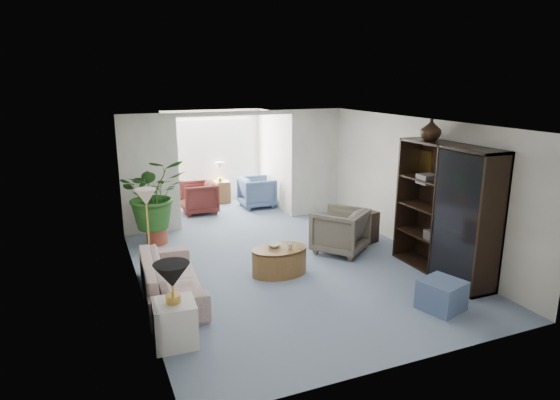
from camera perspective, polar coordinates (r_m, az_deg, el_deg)
name	(u,v)px	position (r m, az deg, el deg)	size (l,w,h in m)	color
floor	(294,270)	(8.22, 1.63, -8.41)	(6.00, 6.00, 0.00)	#7D8FA5
sunroom_floor	(225,211)	(11.87, -6.54, -1.26)	(2.60, 2.60, 0.00)	#7D8FA5
back_pier_left	(150,175)	(10.16, -15.31, 2.90)	(1.20, 0.12, 2.50)	white
back_pier_right	(315,163)	(11.28, 4.21, 4.47)	(1.20, 0.12, 2.50)	white
back_header	(237,113)	(10.41, -5.19, 10.28)	(2.60, 0.12, 0.10)	white
window_pane	(212,149)	(12.61, -8.11, 6.11)	(2.20, 0.02, 1.50)	white
window_blinds	(213,149)	(12.58, -8.08, 6.09)	(2.20, 0.02, 1.50)	white
framed_picture	(421,163)	(8.93, 16.56, 4.22)	(0.04, 0.50, 0.40)	beige
sofa	(171,278)	(7.37, -12.90, -9.04)	(2.06, 0.81, 0.60)	beige
end_table	(175,323)	(6.15, -12.48, -14.20)	(0.51, 0.51, 0.56)	silver
table_lamp	(172,276)	(5.88, -12.81, -8.80)	(0.44, 0.44, 0.30)	black
floor_lamp	(146,197)	(8.30, -15.75, 0.35)	(0.36, 0.36, 0.28)	beige
coffee_table	(279,261)	(8.02, -0.07, -7.29)	(0.95, 0.95, 0.45)	brown
coffee_bowl	(274,245)	(7.99, -0.68, -5.41)	(0.23, 0.23, 0.06)	white
coffee_cup	(290,246)	(7.89, 1.22, -5.54)	(0.10, 0.10, 0.10)	beige
wingback_chair	(340,231)	(9.00, 7.18, -3.66)	(0.89, 0.91, 0.83)	#6A6454
side_table_dark	(363,227)	(9.62, 9.90, -3.22)	(0.52, 0.41, 0.62)	black
entertainment_cabinet	(445,211)	(8.21, 19.18, -1.23)	(0.52, 1.96, 2.18)	black
cabinet_urn	(431,129)	(8.35, 17.62, 8.04)	(0.34, 0.34, 0.36)	black
ottoman	(442,295)	(7.23, 18.77, -10.71)	(0.53, 0.53, 0.43)	slate
plant_pot	(157,236)	(9.76, -14.52, -4.15)	(0.40, 0.40, 0.32)	#A54530
house_plant	(154,194)	(9.53, -14.84, 0.75)	(1.26, 1.09, 1.40)	#275A1F
sunroom_chair_blue	(257,192)	(12.07, -2.76, 0.94)	(0.81, 0.84, 0.76)	slate
sunroom_chair_maroon	(199,198)	(11.66, -9.70, 0.26)	(0.81, 0.83, 0.76)	#571D1E
sunroom_table	(220,192)	(12.57, -7.14, 0.94)	(0.47, 0.36, 0.57)	brown
shelf_clutter	(444,205)	(8.14, 19.04, -0.52)	(0.30, 1.10, 1.06)	#2A2421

